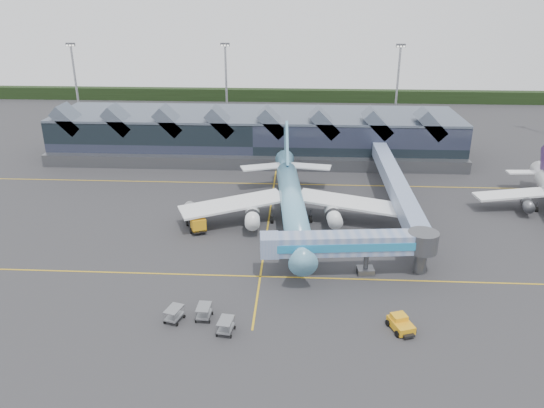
# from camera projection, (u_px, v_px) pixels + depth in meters

# --- Properties ---
(ground) EXTENTS (260.00, 260.00, 0.00)m
(ground) POSITION_uv_depth(u_px,v_px,m) (264.00, 249.00, 77.80)
(ground) COLOR #2A2A2C
(ground) RESTS_ON ground
(taxi_stripes) EXTENTS (120.00, 60.00, 0.01)m
(taxi_stripes) POSITION_uv_depth(u_px,v_px,m) (268.00, 221.00, 87.04)
(taxi_stripes) COLOR gold
(taxi_stripes) RESTS_ON ground
(tree_line_far) EXTENTS (260.00, 4.00, 4.00)m
(tree_line_far) POSITION_uv_depth(u_px,v_px,m) (286.00, 95.00, 178.72)
(tree_line_far) COLOR black
(tree_line_far) RESTS_ON ground
(terminal) EXTENTS (90.00, 22.25, 12.52)m
(terminal) POSITION_uv_depth(u_px,v_px,m) (256.00, 134.00, 119.98)
(terminal) COLOR black
(terminal) RESTS_ON ground
(light_masts) EXTENTS (132.40, 42.56, 22.45)m
(light_masts) POSITION_uv_depth(u_px,v_px,m) (367.00, 89.00, 130.06)
(light_masts) COLOR #9B9CA3
(light_masts) RESTS_ON ground
(main_airliner) EXTENTS (36.67, 42.34, 13.59)m
(main_airliner) POSITION_uv_depth(u_px,v_px,m) (292.00, 199.00, 85.39)
(main_airliner) COLOR #5F9FC0
(main_airliner) RESTS_ON ground
(jet_bridge) EXTENTS (23.50, 5.68, 6.03)m
(jet_bridge) POSITION_uv_depth(u_px,v_px,m) (360.00, 245.00, 69.49)
(jet_bridge) COLOR #6B83B3
(jet_bridge) RESTS_ON ground
(fuel_truck) EXTENTS (5.05, 8.46, 2.89)m
(fuel_truck) POSITION_uv_depth(u_px,v_px,m) (194.00, 216.00, 84.98)
(fuel_truck) COLOR black
(fuel_truck) RESTS_ON ground
(pushback_tug) EXTENTS (3.15, 3.99, 1.61)m
(pushback_tug) POSITION_uv_depth(u_px,v_px,m) (401.00, 324.00, 59.24)
(pushback_tug) COLOR orange
(pushback_tug) RESTS_ON ground
(baggage_carts) EXTENTS (8.28, 5.04, 1.65)m
(baggage_carts) POSITION_uv_depth(u_px,v_px,m) (201.00, 317.00, 60.16)
(baggage_carts) COLOR gray
(baggage_carts) RESTS_ON ground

